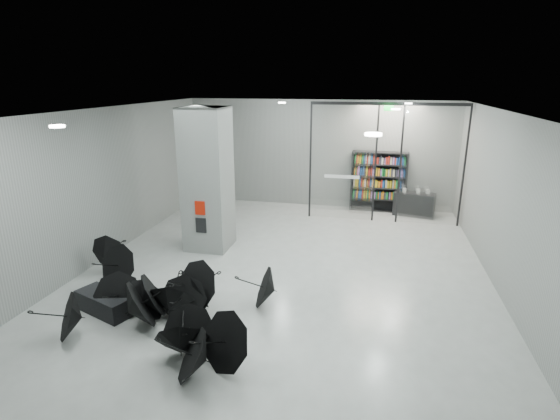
% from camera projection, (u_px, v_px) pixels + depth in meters
% --- Properties ---
extents(room, '(14.00, 14.02, 4.01)m').
position_uv_depth(room, '(279.00, 167.00, 9.47)').
color(room, gray).
rests_on(room, ground).
extents(column, '(1.20, 1.20, 4.00)m').
position_uv_depth(column, '(207.00, 180.00, 12.10)').
color(column, slate).
rests_on(column, ground).
extents(fire_cabinet, '(0.28, 0.04, 0.38)m').
position_uv_depth(fire_cabinet, '(200.00, 208.00, 11.71)').
color(fire_cabinet, '#A50A07').
rests_on(fire_cabinet, column).
extents(info_panel, '(0.30, 0.03, 0.42)m').
position_uv_depth(info_panel, '(201.00, 225.00, 11.85)').
color(info_panel, black).
rests_on(info_panel, column).
extents(exit_sign, '(0.30, 0.06, 0.15)m').
position_uv_depth(exit_sign, '(389.00, 108.00, 13.65)').
color(exit_sign, '#0CE533').
rests_on(exit_sign, room).
extents(glass_partition, '(5.06, 0.08, 4.00)m').
position_uv_depth(glass_partition, '(385.00, 158.00, 14.32)').
color(glass_partition, silver).
rests_on(glass_partition, ground).
extents(bench, '(1.41, 0.98, 0.42)m').
position_uv_depth(bench, '(105.00, 303.00, 9.04)').
color(bench, black).
rests_on(bench, ground).
extents(bookshelf, '(2.01, 0.46, 2.20)m').
position_uv_depth(bookshelf, '(379.00, 182.00, 15.83)').
color(bookshelf, black).
rests_on(bookshelf, ground).
extents(shop_counter, '(1.49, 0.84, 0.84)m').
position_uv_depth(shop_counter, '(414.00, 204.00, 15.41)').
color(shop_counter, black).
rests_on(shop_counter, ground).
extents(umbrella_cluster, '(5.40, 4.25, 1.34)m').
position_uv_depth(umbrella_cluster, '(165.00, 306.00, 8.70)').
color(umbrella_cluster, black).
rests_on(umbrella_cluster, ground).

